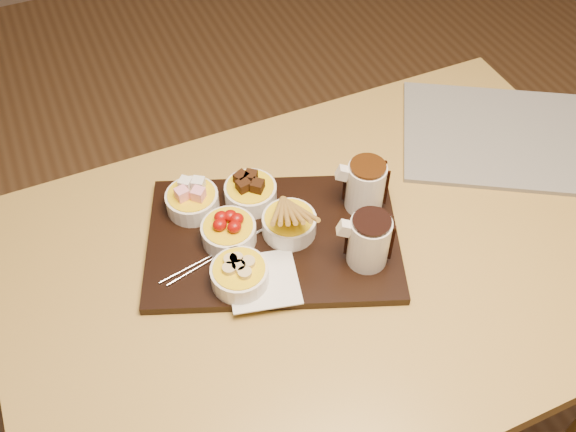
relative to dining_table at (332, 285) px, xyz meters
name	(u,v)px	position (x,y,z in m)	size (l,w,h in m)	color
ground	(320,422)	(0.00, 0.00, -0.65)	(5.00, 5.00, 0.00)	brown
dining_table	(332,285)	(0.00, 0.00, 0.00)	(1.20, 0.80, 0.75)	#B49042
serving_board	(273,239)	(-0.09, 0.07, 0.11)	(0.46, 0.30, 0.02)	black
napkin	(263,280)	(-0.15, -0.01, 0.12)	(0.12, 0.12, 0.00)	white
bowl_marshmallows	(192,201)	(-0.20, 0.20, 0.14)	(0.10, 0.10, 0.04)	white
bowl_cake	(251,194)	(-0.10, 0.17, 0.14)	(0.10, 0.10, 0.04)	white
bowl_strawberries	(229,233)	(-0.17, 0.10, 0.14)	(0.10, 0.10, 0.04)	white
bowl_biscotti	(289,225)	(-0.06, 0.07, 0.14)	(0.10, 0.10, 0.04)	white
bowl_bananas	(240,275)	(-0.18, 0.00, 0.14)	(0.10, 0.10, 0.04)	white
pitcher_dark_chocolate	(369,241)	(0.04, -0.04, 0.17)	(0.07, 0.07, 0.10)	silver
pitcher_milk_chocolate	(365,187)	(0.10, 0.07, 0.17)	(0.07, 0.07, 0.10)	silver
fondue_skewers	(224,249)	(-0.19, 0.08, 0.12)	(0.26, 0.03, 0.01)	silver
newspaper	(497,136)	(0.46, 0.14, 0.10)	(0.40, 0.32, 0.01)	beige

